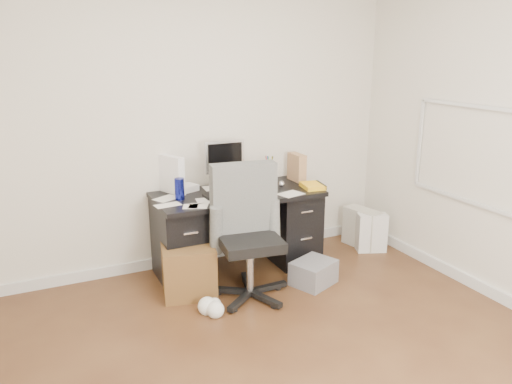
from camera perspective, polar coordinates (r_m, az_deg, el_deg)
ground at (r=3.39m, az=4.69°, el=-20.25°), size 4.00×4.00×0.00m
room_shell at (r=2.79m, az=5.75°, el=8.88°), size 4.02×4.02×2.71m
desk at (r=4.63m, az=-2.09°, el=-4.19°), size 1.50×0.70×0.75m
loose_papers at (r=4.40m, az=-4.26°, el=-0.48°), size 1.10×0.60×0.00m
lcd_monitor at (r=4.58m, az=-3.61°, el=3.15°), size 0.37×0.22×0.46m
keyboard at (r=4.42m, az=-3.15°, el=-0.23°), size 0.45×0.17×0.03m
computer_mouse at (r=4.68m, az=2.93°, el=0.91°), size 0.07×0.07×0.06m
travel_mug at (r=4.33m, az=-8.73°, el=0.35°), size 0.10×0.10×0.19m
white_binder at (r=4.52m, az=-9.61°, el=1.99°), size 0.23×0.32×0.34m
magazine_file at (r=4.90m, az=4.68°, el=2.83°), size 0.12×0.23×0.27m
pen_cup at (r=4.77m, az=1.54°, el=2.53°), size 0.15×0.15×0.27m
yellow_book at (r=4.68m, az=6.47°, el=0.70°), size 0.22×0.26×0.04m
paper_remote at (r=4.31m, az=-0.12°, el=-0.71°), size 0.26×0.22×0.02m
office_chair at (r=4.05m, az=-0.71°, el=-4.89°), size 0.70×0.70×1.11m
pc_tower at (r=5.34m, az=12.04°, el=-4.02°), size 0.26×0.43×0.40m
shopping_bag at (r=5.23m, az=13.08°, el=-4.54°), size 0.35×0.30×0.40m
wicker_basket at (r=4.29m, az=-7.72°, el=-8.72°), size 0.51×0.51×0.43m
desk_printer at (r=4.47m, az=6.59°, el=-9.13°), size 0.45×0.41×0.21m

